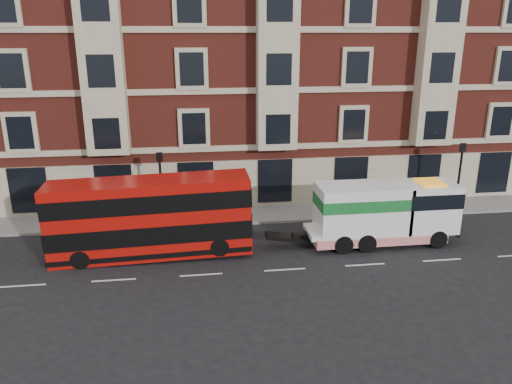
% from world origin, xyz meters
% --- Properties ---
extents(ground, '(120.00, 120.00, 0.00)m').
position_xyz_m(ground, '(0.00, 0.00, 0.00)').
color(ground, black).
rests_on(ground, ground).
extents(sidewalk, '(90.00, 3.00, 0.15)m').
position_xyz_m(sidewalk, '(0.00, 7.50, 0.07)').
color(sidewalk, slate).
rests_on(sidewalk, ground).
extents(victorian_terrace, '(45.00, 12.00, 20.40)m').
position_xyz_m(victorian_terrace, '(0.50, 15.00, 10.07)').
color(victorian_terrace, maroon).
rests_on(victorian_terrace, ground).
extents(lamp_post_west, '(0.35, 0.15, 4.35)m').
position_xyz_m(lamp_post_west, '(-6.00, 6.20, 2.68)').
color(lamp_post_west, black).
rests_on(lamp_post_west, sidewalk).
extents(lamp_post_east, '(0.35, 0.15, 4.35)m').
position_xyz_m(lamp_post_east, '(12.00, 6.20, 2.68)').
color(lamp_post_east, black).
rests_on(lamp_post_east, sidewalk).
extents(double_decker_bus, '(9.94, 2.28, 4.02)m').
position_xyz_m(double_decker_bus, '(-6.37, 2.46, 2.13)').
color(double_decker_bus, '#B10E09').
rests_on(double_decker_bus, ground).
extents(tow_truck, '(7.95, 2.35, 3.31)m').
position_xyz_m(tow_truck, '(5.68, 2.46, 1.76)').
color(tow_truck, white).
rests_on(tow_truck, ground).
extents(pedestrian, '(0.69, 0.48, 1.82)m').
position_xyz_m(pedestrian, '(-6.77, 7.27, 1.06)').
color(pedestrian, '#1E1A35').
rests_on(pedestrian, sidewalk).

